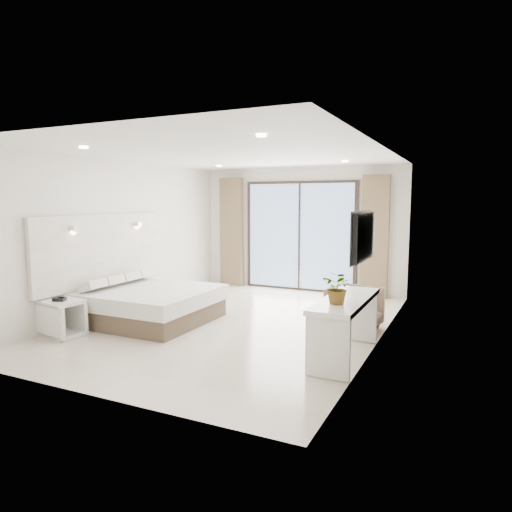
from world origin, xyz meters
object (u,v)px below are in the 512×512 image
object	(u,v)px
bed	(149,304)
armchair	(355,306)
console_desk	(345,314)
nightstand	(62,318)

from	to	relation	value
bed	armchair	distance (m)	3.33
console_desk	bed	bearing A→B (deg)	173.55
bed	armchair	size ratio (longest dim) A/B	2.67
console_desk	armchair	size ratio (longest dim) A/B	2.32
bed	armchair	world-z (taller)	armchair
console_desk	armchair	distance (m)	1.38
bed	nightstand	distance (m)	1.37
bed	console_desk	distance (m)	3.41
nightstand	armchair	distance (m)	4.41
nightstand	armchair	xyz separation A→B (m)	(3.83, 2.18, 0.10)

